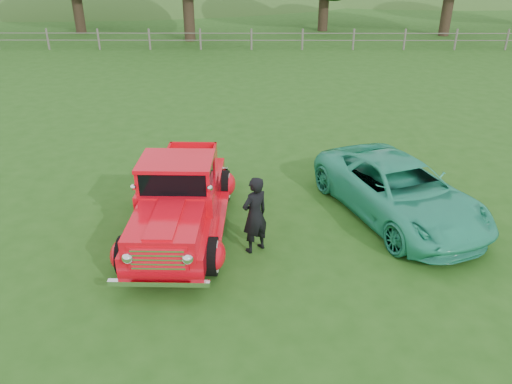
{
  "coord_description": "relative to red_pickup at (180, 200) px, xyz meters",
  "views": [
    {
      "loc": [
        0.42,
        -8.17,
        5.81
      ],
      "look_at": [
        0.37,
        1.2,
        1.07
      ],
      "focal_mm": 35.0,
      "sensor_mm": 36.0,
      "label": 1
    }
  ],
  "objects": [
    {
      "name": "red_pickup",
      "position": [
        0.0,
        0.0,
        0.0
      ],
      "size": [
        2.29,
        5.01,
        1.78
      ],
      "rotation": [
        0.0,
        0.0,
        -0.02
      ],
      "color": "black",
      "rests_on": "ground"
    },
    {
      "name": "teal_sedan",
      "position": [
        4.94,
        0.76,
        -0.13
      ],
      "size": [
        3.82,
        5.26,
        1.33
      ],
      "primitive_type": "imported",
      "rotation": [
        0.0,
        0.0,
        0.38
      ],
      "color": "#2AA981",
      "rests_on": "ground"
    },
    {
      "name": "ground",
      "position": [
        1.28,
        -1.34,
        -0.8
      ],
      "size": [
        140.0,
        140.0,
        0.0
      ],
      "primitive_type": "plane",
      "color": "#225115",
      "rests_on": "ground"
    },
    {
      "name": "man",
      "position": [
        1.63,
        -0.72,
        0.04
      ],
      "size": [
        0.73,
        0.69,
        1.67
      ],
      "primitive_type": "imported",
      "rotation": [
        0.0,
        0.0,
        3.81
      ],
      "color": "black",
      "rests_on": "ground"
    },
    {
      "name": "distant_hills",
      "position": [
        -2.81,
        58.13,
        -5.34
      ],
      "size": [
        116.0,
        60.0,
        18.0
      ],
      "color": "#346123",
      "rests_on": "ground"
    },
    {
      "name": "fence_line",
      "position": [
        1.28,
        20.66,
        -0.19
      ],
      "size": [
        48.0,
        0.12,
        1.2
      ],
      "color": "#6C645B",
      "rests_on": "ground"
    }
  ]
}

